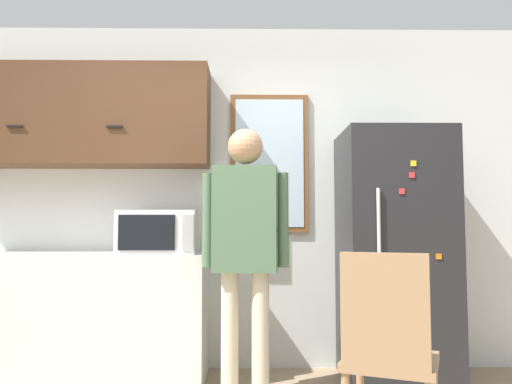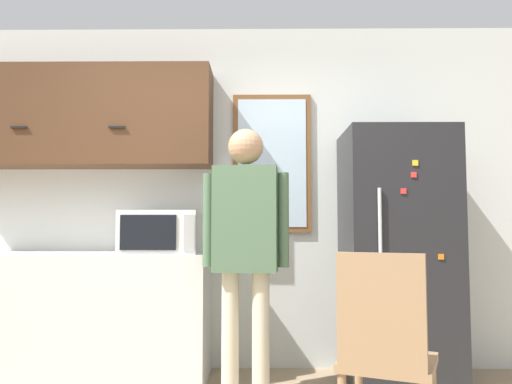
{
  "view_description": "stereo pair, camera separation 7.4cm",
  "coord_description": "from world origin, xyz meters",
  "px_view_note": "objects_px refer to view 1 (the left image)",
  "views": [
    {
      "loc": [
        0.16,
        -2.04,
        1.09
      ],
      "look_at": [
        0.2,
        1.05,
        1.31
      ],
      "focal_mm": 35.0,
      "sensor_mm": 36.0,
      "label": 1
    },
    {
      "loc": [
        0.24,
        -2.04,
        1.09
      ],
      "look_at": [
        0.2,
        1.05,
        1.31
      ],
      "focal_mm": 35.0,
      "sensor_mm": 36.0,
      "label": 2
    }
  ],
  "objects_px": {
    "refrigerator": "(394,255)",
    "microwave": "(159,232)",
    "chair": "(388,347)",
    "person": "(245,233)"
  },
  "relations": [
    {
      "from": "refrigerator",
      "to": "microwave",
      "type": "bearing_deg",
      "value": -178.2
    },
    {
      "from": "refrigerator",
      "to": "chair",
      "type": "bearing_deg",
      "value": -107.79
    },
    {
      "from": "person",
      "to": "chair",
      "type": "distance_m",
      "value": 1.19
    },
    {
      "from": "person",
      "to": "refrigerator",
      "type": "relative_size",
      "value": 0.97
    },
    {
      "from": "microwave",
      "to": "person",
      "type": "relative_size",
      "value": 0.31
    },
    {
      "from": "refrigerator",
      "to": "chair",
      "type": "relative_size",
      "value": 1.82
    },
    {
      "from": "microwave",
      "to": "chair",
      "type": "height_order",
      "value": "microwave"
    },
    {
      "from": "refrigerator",
      "to": "chair",
      "type": "height_order",
      "value": "refrigerator"
    },
    {
      "from": "chair",
      "to": "person",
      "type": "bearing_deg",
      "value": -28.73
    },
    {
      "from": "microwave",
      "to": "refrigerator",
      "type": "bearing_deg",
      "value": 1.8
    }
  ]
}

